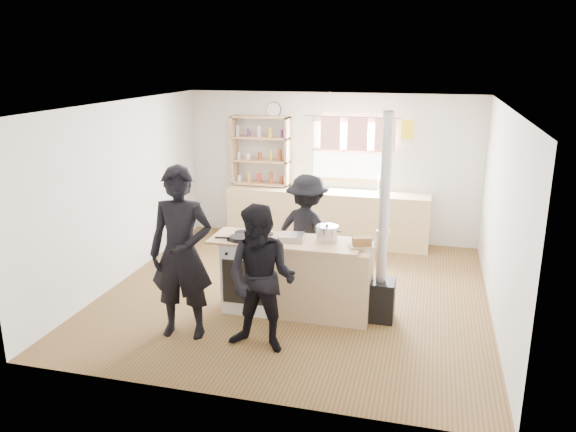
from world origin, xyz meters
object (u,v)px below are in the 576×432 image
at_px(stockpot_stove, 262,227).
at_px(flue_heater, 381,269).
at_px(roast_tray, 291,237).
at_px(person_near_left, 181,253).
at_px(thermos, 381,185).
at_px(stockpot_counter, 327,233).
at_px(person_far, 307,232).
at_px(person_near_right, 261,280).
at_px(cooking_island, 297,276).
at_px(skillet_greens, 240,238).
at_px(bread_board, 362,243).

xyz_separation_m(stockpot_stove, flue_heater, (1.52, -0.13, -0.36)).
distance_m(roast_tray, person_near_left, 1.36).
bearing_deg(thermos, stockpot_stove, -115.55).
distance_m(stockpot_counter, person_far, 0.85).
xyz_separation_m(roast_tray, person_near_right, (-0.07, -1.01, -0.16)).
bearing_deg(person_near_left, person_near_right, -13.03).
bearing_deg(roast_tray, person_far, 88.27).
bearing_deg(roast_tray, cooking_island, -9.33).
xyz_separation_m(person_near_left, person_far, (1.05, 1.72, -0.19)).
bearing_deg(person_near_right, person_far, 92.94).
bearing_deg(flue_heater, cooking_island, -177.21).
bearing_deg(stockpot_stove, person_near_right, -73.44).
height_order(skillet_greens, bread_board, bread_board).
distance_m(thermos, person_near_left, 4.10).
bearing_deg(stockpot_stove, flue_heater, -4.89).
bearing_deg(roast_tray, flue_heater, 1.89).
bearing_deg(cooking_island, roast_tray, 170.67).
relative_size(skillet_greens, person_far, 0.19).
distance_m(cooking_island, person_far, 0.89).
height_order(skillet_greens, stockpot_stove, stockpot_stove).
relative_size(stockpot_stove, flue_heater, 0.09).
height_order(bread_board, flue_heater, flue_heater).
bearing_deg(stockpot_stove, cooking_island, -19.76).
bearing_deg(flue_heater, person_near_left, -156.08).
bearing_deg(person_near_left, flue_heater, 17.11).
height_order(cooking_island, skillet_greens, skillet_greens).
bearing_deg(thermos, person_near_left, -116.72).
bearing_deg(bread_board, flue_heater, 19.98).
xyz_separation_m(bread_board, person_near_right, (-0.94, -0.96, -0.17)).
bearing_deg(roast_tray, thermos, 73.41).
height_order(roast_tray, person_far, person_far).
xyz_separation_m(flue_heater, person_near_left, (-2.12, -0.94, 0.33)).
distance_m(thermos, roast_tray, 2.88).
distance_m(stockpot_stove, person_near_right, 1.24).
bearing_deg(bread_board, person_far, 134.32).
relative_size(bread_board, flue_heater, 0.13).
bearing_deg(person_near_left, stockpot_stove, 53.76).
distance_m(roast_tray, bread_board, 0.87).
relative_size(skillet_greens, bread_board, 0.92).
distance_m(stockpot_stove, person_far, 0.82).
bearing_deg(skillet_greens, stockpot_counter, 14.43).
height_order(thermos, stockpot_stove, thermos).
bearing_deg(roast_tray, stockpot_stove, 158.33).
relative_size(thermos, person_far, 0.19).
relative_size(thermos, bread_board, 0.90).
distance_m(roast_tray, flue_heater, 1.14).
height_order(bread_board, person_near_left, person_near_left).
relative_size(stockpot_stove, bread_board, 0.68).
height_order(roast_tray, stockpot_stove, stockpot_stove).
xyz_separation_m(skillet_greens, person_near_right, (0.53, -0.85, -0.15)).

